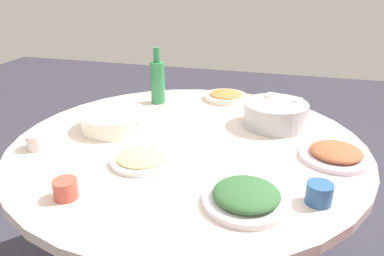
# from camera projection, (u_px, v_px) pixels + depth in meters

# --- Properties ---
(round_dining_table) EXTENTS (1.31, 1.31, 0.75)m
(round_dining_table) POSITION_uv_depth(u_px,v_px,m) (188.00, 163.00, 1.45)
(round_dining_table) COLOR #99999E
(round_dining_table) RESTS_ON ground
(rice_bowl) EXTENTS (0.26, 0.26, 0.11)m
(rice_bowl) POSITION_uv_depth(u_px,v_px,m) (275.00, 114.00, 1.53)
(rice_bowl) COLOR #B2B5BA
(rice_bowl) RESTS_ON round_dining_table
(soup_bowl) EXTENTS (0.27, 0.28, 0.07)m
(soup_bowl) POSITION_uv_depth(u_px,v_px,m) (115.00, 121.00, 1.51)
(soup_bowl) COLOR white
(soup_bowl) RESTS_ON round_dining_table
(dish_greens) EXTENTS (0.24, 0.24, 0.06)m
(dish_greens) POSITION_uv_depth(u_px,v_px,m) (246.00, 197.00, 1.03)
(dish_greens) COLOR silver
(dish_greens) RESTS_ON round_dining_table
(dish_noodles) EXTENTS (0.20, 0.20, 0.03)m
(dish_noodles) POSITION_uv_depth(u_px,v_px,m) (141.00, 159.00, 1.25)
(dish_noodles) COLOR white
(dish_noodles) RESTS_ON round_dining_table
(dish_tofu_braise) EXTENTS (0.21, 0.21, 0.04)m
(dish_tofu_braise) POSITION_uv_depth(u_px,v_px,m) (226.00, 96.00, 1.85)
(dish_tofu_braise) COLOR silver
(dish_tofu_braise) RESTS_ON round_dining_table
(dish_stirfry) EXTENTS (0.24, 0.24, 0.05)m
(dish_stirfry) POSITION_uv_depth(u_px,v_px,m) (336.00, 154.00, 1.27)
(dish_stirfry) COLOR silver
(dish_stirfry) RESTS_ON round_dining_table
(green_bottle) EXTENTS (0.07, 0.07, 0.27)m
(green_bottle) POSITION_uv_depth(u_px,v_px,m) (158.00, 81.00, 1.78)
(green_bottle) COLOR #2D7C47
(green_bottle) RESTS_ON round_dining_table
(tea_cup_near) EXTENTS (0.07, 0.07, 0.06)m
(tea_cup_near) POSITION_uv_depth(u_px,v_px,m) (66.00, 189.00, 1.05)
(tea_cup_near) COLOR #BF4C3B
(tea_cup_near) RESTS_ON round_dining_table
(tea_cup_far) EXTENTS (0.08, 0.08, 0.05)m
(tea_cup_far) POSITION_uv_depth(u_px,v_px,m) (38.00, 141.00, 1.35)
(tea_cup_far) COLOR silver
(tea_cup_far) RESTS_ON round_dining_table
(tea_cup_side) EXTENTS (0.07, 0.07, 0.06)m
(tea_cup_side) POSITION_uv_depth(u_px,v_px,m) (319.00, 193.00, 1.03)
(tea_cup_side) COLOR #2C5A91
(tea_cup_side) RESTS_ON round_dining_table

